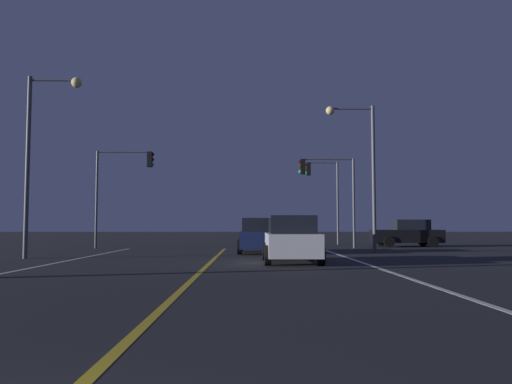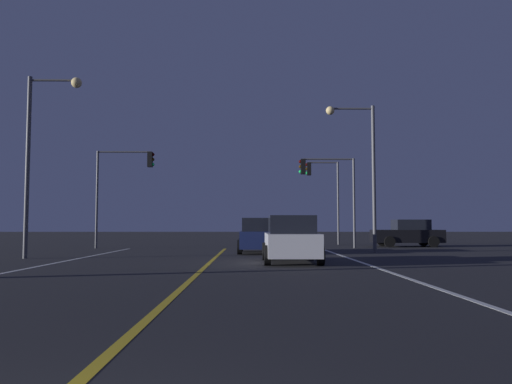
{
  "view_description": "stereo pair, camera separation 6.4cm",
  "coord_description": "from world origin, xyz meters",
  "px_view_note": "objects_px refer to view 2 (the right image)",
  "views": [
    {
      "loc": [
        1.44,
        -1.72,
        1.37
      ],
      "look_at": [
        1.73,
        22.84,
        2.96
      ],
      "focal_mm": 35.64,
      "sensor_mm": 36.0,
      "label": 1
    },
    {
      "loc": [
        1.5,
        -1.72,
        1.37
      ],
      "look_at": [
        1.73,
        22.84,
        2.96
      ],
      "focal_mm": 35.64,
      "sensor_mm": 36.0,
      "label": 2
    }
  ],
  "objects_px": {
    "car_crossing_side": "(408,234)",
    "street_lamp_right_far": "(362,157)",
    "car_ahead_far": "(259,236)",
    "traffic_light_far_right": "(323,184)",
    "street_lamp_left_mid": "(41,141)",
    "traffic_light_near_right": "(327,181)",
    "car_lead_same_lane": "(291,240)",
    "traffic_light_near_left": "(124,176)"
  },
  "relations": [
    {
      "from": "car_crossing_side",
      "to": "traffic_light_near_left",
      "type": "xyz_separation_m",
      "value": [
        -17.41,
        -2.1,
        3.44
      ]
    },
    {
      "from": "car_lead_same_lane",
      "to": "car_ahead_far",
      "type": "relative_size",
      "value": 1.0
    },
    {
      "from": "street_lamp_left_mid",
      "to": "street_lamp_right_far",
      "type": "height_order",
      "value": "street_lamp_left_mid"
    },
    {
      "from": "traffic_light_far_right",
      "to": "street_lamp_right_far",
      "type": "xyz_separation_m",
      "value": [
        0.54,
        -9.96,
        0.55
      ]
    },
    {
      "from": "traffic_light_near_right",
      "to": "street_lamp_right_far",
      "type": "bearing_deg",
      "value": 103.71
    },
    {
      "from": "street_lamp_left_mid",
      "to": "traffic_light_near_left",
      "type": "bearing_deg",
      "value": 82.73
    },
    {
      "from": "car_ahead_far",
      "to": "traffic_light_near_left",
      "type": "bearing_deg",
      "value": 58.03
    },
    {
      "from": "car_lead_same_lane",
      "to": "traffic_light_far_right",
      "type": "height_order",
      "value": "traffic_light_far_right"
    },
    {
      "from": "car_lead_same_lane",
      "to": "car_ahead_far",
      "type": "height_order",
      "value": "same"
    },
    {
      "from": "traffic_light_far_right",
      "to": "street_lamp_right_far",
      "type": "relative_size",
      "value": 0.78
    },
    {
      "from": "car_lead_same_lane",
      "to": "car_ahead_far",
      "type": "xyz_separation_m",
      "value": [
        -1.08,
        6.47,
        0.0
      ]
    },
    {
      "from": "traffic_light_near_left",
      "to": "street_lamp_left_mid",
      "type": "distance_m",
      "value": 9.18
    },
    {
      "from": "car_crossing_side",
      "to": "traffic_light_far_right",
      "type": "xyz_separation_m",
      "value": [
        -4.84,
        3.4,
        3.42
      ]
    },
    {
      "from": "traffic_light_near_right",
      "to": "street_lamp_left_mid",
      "type": "height_order",
      "value": "street_lamp_left_mid"
    },
    {
      "from": "traffic_light_near_right",
      "to": "traffic_light_far_right",
      "type": "bearing_deg",
      "value": -95.68
    },
    {
      "from": "traffic_light_far_right",
      "to": "street_lamp_left_mid",
      "type": "xyz_separation_m",
      "value": [
        -13.72,
        -14.59,
        0.58
      ]
    },
    {
      "from": "street_lamp_left_mid",
      "to": "street_lamp_right_far",
      "type": "xyz_separation_m",
      "value": [
        14.27,
        4.63,
        -0.03
      ]
    },
    {
      "from": "car_ahead_far",
      "to": "street_lamp_right_far",
      "type": "relative_size",
      "value": 0.58
    },
    {
      "from": "traffic_light_near_right",
      "to": "traffic_light_far_right",
      "type": "distance_m",
      "value": 5.53
    },
    {
      "from": "traffic_light_near_left",
      "to": "street_lamp_left_mid",
      "type": "relative_size",
      "value": 0.76
    },
    {
      "from": "car_crossing_side",
      "to": "traffic_light_near_right",
      "type": "bearing_deg",
      "value": 21.33
    },
    {
      "from": "car_lead_same_lane",
      "to": "street_lamp_right_far",
      "type": "xyz_separation_m",
      "value": [
        4.14,
        6.93,
        3.96
      ]
    },
    {
      "from": "traffic_light_near_left",
      "to": "car_ahead_far",
      "type": "bearing_deg",
      "value": -31.97
    },
    {
      "from": "car_crossing_side",
      "to": "street_lamp_right_far",
      "type": "bearing_deg",
      "value": 56.78
    },
    {
      "from": "traffic_light_near_right",
      "to": "traffic_light_far_right",
      "type": "height_order",
      "value": "traffic_light_far_right"
    },
    {
      "from": "traffic_light_far_right",
      "to": "street_lamp_left_mid",
      "type": "bearing_deg",
      "value": 46.76
    },
    {
      "from": "car_crossing_side",
      "to": "street_lamp_right_far",
      "type": "distance_m",
      "value": 8.79
    },
    {
      "from": "car_lead_same_lane",
      "to": "traffic_light_near_right",
      "type": "xyz_separation_m",
      "value": [
        3.05,
        11.39,
        3.15
      ]
    },
    {
      "from": "car_lead_same_lane",
      "to": "street_lamp_left_mid",
      "type": "relative_size",
      "value": 0.57
    },
    {
      "from": "traffic_light_near_left",
      "to": "street_lamp_right_far",
      "type": "bearing_deg",
      "value": -18.8
    },
    {
      "from": "traffic_light_near_left",
      "to": "traffic_light_near_right",
      "type": "bearing_deg",
      "value": 0.0
    },
    {
      "from": "car_crossing_side",
      "to": "street_lamp_left_mid",
      "type": "height_order",
      "value": "street_lamp_left_mid"
    },
    {
      "from": "street_lamp_left_mid",
      "to": "street_lamp_right_far",
      "type": "relative_size",
      "value": 1.01
    },
    {
      "from": "traffic_light_near_right",
      "to": "traffic_light_near_left",
      "type": "xyz_separation_m",
      "value": [
        -12.02,
        -0.0,
        0.29
      ]
    },
    {
      "from": "street_lamp_left_mid",
      "to": "traffic_light_near_right",
      "type": "bearing_deg",
      "value": 34.61
    },
    {
      "from": "street_lamp_right_far",
      "to": "car_crossing_side",
      "type": "bearing_deg",
      "value": -123.22
    },
    {
      "from": "traffic_light_near_right",
      "to": "street_lamp_left_mid",
      "type": "distance_m",
      "value": 16.03
    },
    {
      "from": "traffic_light_near_left",
      "to": "traffic_light_far_right",
      "type": "distance_m",
      "value": 13.71
    },
    {
      "from": "car_lead_same_lane",
      "to": "traffic_light_far_right",
      "type": "bearing_deg",
      "value": -12.04
    },
    {
      "from": "car_crossing_side",
      "to": "car_ahead_far",
      "type": "xyz_separation_m",
      "value": [
        -9.53,
        -7.02,
        0.0
      ]
    },
    {
      "from": "car_ahead_far",
      "to": "traffic_light_near_right",
      "type": "distance_m",
      "value": 7.16
    },
    {
      "from": "car_ahead_far",
      "to": "traffic_light_near_right",
      "type": "xyz_separation_m",
      "value": [
        4.14,
        4.92,
        3.15
      ]
    }
  ]
}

